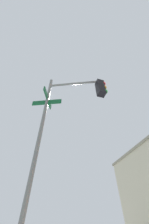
{
  "coord_description": "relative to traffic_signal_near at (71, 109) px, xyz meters",
  "views": [
    {
      "loc": [
        -3.33,
        -6.79,
        1.23
      ],
      "look_at": [
        -6.58,
        -5.82,
        4.44
      ],
      "focal_mm": 21.38,
      "sensor_mm": 36.0,
      "label": 1
    }
  ],
  "objects": [
    {
      "name": "traffic_signal_near",
      "position": [
        0.0,
        0.0,
        0.0
      ],
      "size": [
        1.41,
        2.65,
        6.35
      ],
      "color": "slate",
      "rests_on": "ground_plane"
    }
  ]
}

